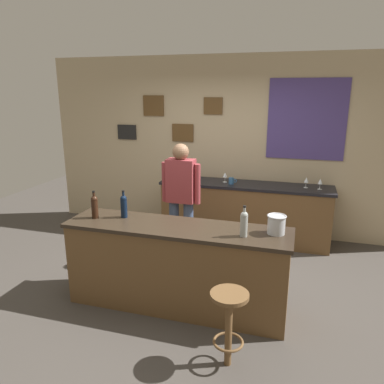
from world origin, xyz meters
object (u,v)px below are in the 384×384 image
(ice_bucket, at_px, (276,224))
(wine_glass_c, at_px, (225,175))
(coffee_mug, at_px, (231,181))
(wine_bottle_b, at_px, (124,205))
(wine_glass_d, at_px, (306,180))
(wine_bottle_a, at_px, (95,206))
(wine_glass_b, at_px, (191,172))
(wine_glass_a, at_px, (182,173))
(wine_bottle_c, at_px, (244,223))
(wine_glass_e, at_px, (320,182))
(bar_stool, at_px, (229,317))
(bartender, at_px, (181,196))

(ice_bucket, bearing_deg, wine_glass_c, 114.72)
(wine_glass_c, bearing_deg, coffee_mug, -34.91)
(wine_bottle_b, xyz_separation_m, wine_glass_d, (1.91, 1.98, -0.05))
(wine_bottle_a, height_order, coffee_mug, wine_bottle_a)
(wine_glass_b, xyz_separation_m, coffee_mug, (0.67, -0.13, -0.06))
(wine_bottle_a, relative_size, wine_glass_a, 1.97)
(wine_bottle_c, relative_size, wine_glass_e, 1.97)
(wine_bottle_a, height_order, wine_glass_a, wine_bottle_a)
(wine_glass_e, bearing_deg, ice_bucket, -103.49)
(bar_stool, xyz_separation_m, wine_glass_b, (-1.18, 2.85, 0.55))
(bar_stool, height_order, wine_glass_a, wine_glass_a)
(bar_stool, distance_m, wine_glass_b, 3.13)
(bartender, bearing_deg, wine_bottle_a, -121.68)
(ice_bucket, height_order, wine_glass_d, ice_bucket)
(wine_bottle_c, height_order, wine_glass_d, wine_bottle_c)
(wine_bottle_c, bearing_deg, wine_glass_c, 106.20)
(wine_glass_a, bearing_deg, wine_glass_e, 0.97)
(bar_stool, xyz_separation_m, wine_glass_a, (-1.30, 2.73, 0.55))
(ice_bucket, relative_size, coffee_mug, 1.50)
(wine_bottle_c, bearing_deg, wine_bottle_b, 172.61)
(bar_stool, bearing_deg, wine_glass_b, 112.46)
(wine_bottle_c, distance_m, wine_glass_d, 2.23)
(bartender, xyz_separation_m, wine_bottle_a, (-0.64, -1.04, 0.12))
(bartender, distance_m, wine_glass_d, 1.88)
(bartender, relative_size, bar_stool, 2.38)
(wine_glass_b, bearing_deg, wine_bottle_c, -61.82)
(wine_bottle_a, relative_size, wine_glass_d, 1.97)
(wine_bottle_b, height_order, wine_glass_d, wine_bottle_b)
(bar_stool, bearing_deg, wine_glass_a, 115.45)
(wine_bottle_a, height_order, wine_glass_b, wine_bottle_a)
(wine_glass_d, bearing_deg, bartender, -146.17)
(wine_glass_e, bearing_deg, wine_glass_b, 177.48)
(ice_bucket, xyz_separation_m, wine_glass_d, (0.28, 1.99, -0.01))
(bar_stool, xyz_separation_m, wine_bottle_b, (-1.34, 0.82, 0.60))
(wine_bottle_a, distance_m, wine_bottle_c, 1.63)
(wine_bottle_b, relative_size, wine_glass_c, 1.97)
(wine_glass_b, bearing_deg, bar_stool, -67.54)
(ice_bucket, xyz_separation_m, coffee_mug, (-0.80, 1.91, -0.07))
(wine_bottle_b, xyz_separation_m, coffee_mug, (0.83, 1.89, -0.11))
(wine_glass_c, bearing_deg, wine_glass_b, 174.60)
(bartender, distance_m, coffee_mug, 1.08)
(coffee_mug, bearing_deg, wine_bottle_a, -119.37)
(wine_bottle_a, bearing_deg, wine_glass_e, 40.59)
(wine_bottle_a, distance_m, wine_glass_b, 2.18)
(wine_bottle_a, relative_size, wine_glass_c, 1.97)
(ice_bucket, distance_m, wine_glass_d, 2.01)
(wine_bottle_b, distance_m, coffee_mug, 2.07)
(wine_glass_b, height_order, wine_glass_d, same)
(wine_glass_b, bearing_deg, coffee_mug, -11.31)
(wine_bottle_b, distance_m, wine_glass_a, 1.91)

